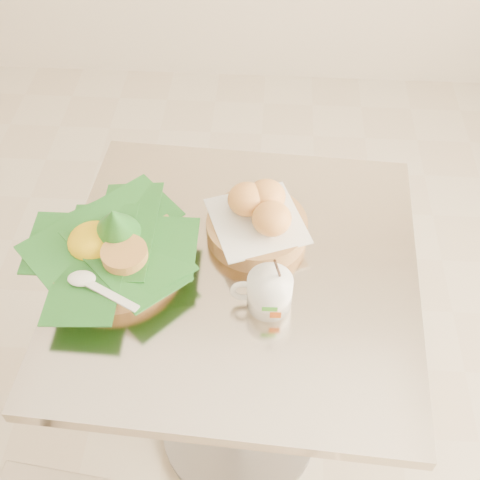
# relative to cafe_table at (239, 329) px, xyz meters

# --- Properties ---
(floor) EXTENTS (3.60, 3.60, 0.00)m
(floor) POSITION_rel_cafe_table_xyz_m (-0.21, 0.00, -0.53)
(floor) COLOR beige
(floor) RESTS_ON ground
(cafe_table) EXTENTS (0.74, 0.74, 0.75)m
(cafe_table) POSITION_rel_cafe_table_xyz_m (0.00, 0.00, 0.00)
(cafe_table) COLOR gray
(cafe_table) RESTS_ON floor
(rice_basket) EXTENTS (0.33, 0.33, 0.17)m
(rice_basket) POSITION_rel_cafe_table_xyz_m (-0.25, 0.00, 0.27)
(rice_basket) COLOR #A07D44
(rice_basket) RESTS_ON cafe_table
(bread_basket) EXTENTS (0.23, 0.23, 0.11)m
(bread_basket) POSITION_rel_cafe_table_xyz_m (0.03, 0.09, 0.26)
(bread_basket) COLOR #A07D44
(bread_basket) RESTS_ON cafe_table
(coffee_mug) EXTENTS (0.12, 0.09, 0.14)m
(coffee_mug) POSITION_rel_cafe_table_xyz_m (0.06, -0.08, 0.26)
(coffee_mug) COLOR white
(coffee_mug) RESTS_ON cafe_table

